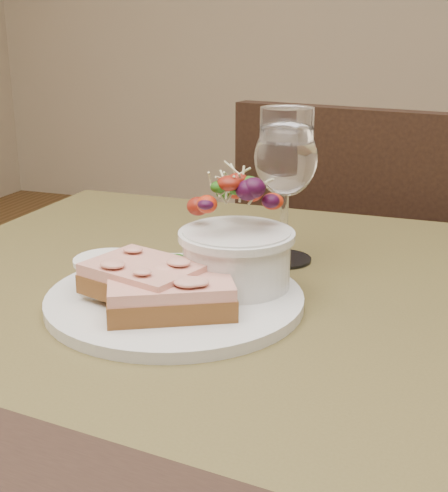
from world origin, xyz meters
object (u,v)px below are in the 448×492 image
(chair_far, at_px, (364,389))
(salad_bowl, at_px, (237,233))
(dinner_plate, at_px, (175,299))
(ramekin, at_px, (109,272))
(cafe_table, at_px, (217,385))
(sandwich_back, at_px, (144,278))
(sandwich_front, at_px, (170,293))
(wine_glass, at_px, (286,163))

(chair_far, xyz_separation_m, salad_bowl, (-0.06, -0.66, 0.53))
(dinner_plate, bearing_deg, ramekin, -169.27)
(cafe_table, bearing_deg, sandwich_back, -138.94)
(sandwich_front, bearing_deg, dinner_plate, 79.05)
(salad_bowl, bearing_deg, wine_glass, 82.19)
(cafe_table, height_order, sandwich_front, sandwich_front)
(cafe_table, xyz_separation_m, ramekin, (-0.11, -0.04, 0.13))
(sandwich_front, xyz_separation_m, sandwich_back, (-0.03, 0.01, 0.01))
(chair_far, distance_m, dinner_plate, 0.85)
(dinner_plate, bearing_deg, cafe_table, 34.74)
(sandwich_front, xyz_separation_m, ramekin, (-0.08, 0.02, 0.00))
(chair_far, bearing_deg, cafe_table, 93.13)
(chair_far, distance_m, ramekin, 0.89)
(sandwich_front, xyz_separation_m, salad_bowl, (0.04, 0.08, 0.04))
(wine_glass, bearing_deg, dinner_plate, -111.61)
(cafe_table, relative_size, salad_bowl, 6.30)
(dinner_plate, xyz_separation_m, wine_glass, (0.07, 0.18, 0.12))
(chair_far, bearing_deg, ramekin, 85.22)
(chair_far, relative_size, wine_glass, 5.14)
(sandwich_front, bearing_deg, sandwich_back, 134.25)
(ramekin, relative_size, salad_bowl, 0.53)
(salad_bowl, bearing_deg, chair_far, 84.69)
(dinner_plate, xyz_separation_m, sandwich_front, (0.01, -0.04, 0.02))
(sandwich_front, height_order, sandwich_back, sandwich_back)
(chair_far, relative_size, ramekin, 13.48)
(salad_bowl, bearing_deg, sandwich_front, -115.99)
(dinner_plate, xyz_separation_m, sandwich_back, (-0.02, -0.03, 0.03))
(sandwich_front, bearing_deg, cafe_table, 39.18)
(cafe_table, distance_m, chair_far, 0.77)
(dinner_plate, relative_size, salad_bowl, 2.13)
(cafe_table, bearing_deg, sandwich_front, -112.49)
(cafe_table, relative_size, sandwich_front, 5.29)
(sandwich_front, relative_size, wine_glass, 0.86)
(chair_far, relative_size, sandwich_back, 6.87)
(dinner_plate, relative_size, sandwich_back, 2.06)
(sandwich_back, xyz_separation_m, salad_bowl, (0.07, 0.07, 0.04))
(salad_bowl, bearing_deg, dinner_plate, -137.71)
(dinner_plate, bearing_deg, sandwich_back, -130.54)
(wine_glass, bearing_deg, ramekin, -126.52)
(dinner_plate, relative_size, wine_glass, 1.54)
(ramekin, bearing_deg, salad_bowl, 26.36)
(dinner_plate, height_order, sandwich_back, sandwich_back)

